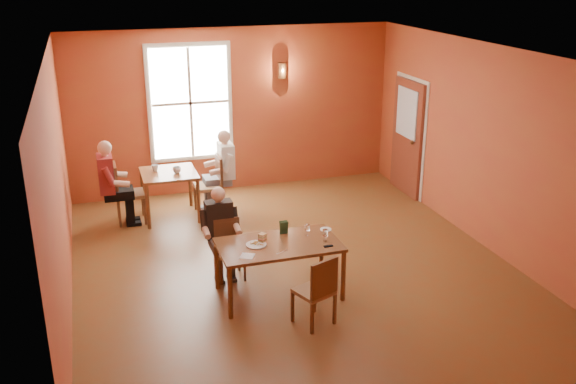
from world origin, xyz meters
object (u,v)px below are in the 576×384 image
object	(u,v)px
main_table	(279,269)
second_table	(170,195)
chair_diner_main	(230,250)
chair_empty	(314,290)
diner_white	(209,175)
diner_main	(230,238)
chair_diner_white	(208,185)
diner_maroon	(127,182)
chair_diner_maroon	(130,193)

from	to	relation	value
main_table	second_table	size ratio (longest dim) A/B	1.72
chair_diner_main	chair_empty	world-z (taller)	chair_empty
diner_white	second_table	bearing A→B (deg)	90.00
diner_main	second_table	bearing A→B (deg)	-79.36
chair_empty	diner_white	distance (m)	3.94
main_table	diner_white	distance (m)	3.14
second_table	diner_white	xyz separation A→B (m)	(0.68, 0.00, 0.28)
chair_empty	chair_diner_white	bearing A→B (deg)	75.85
chair_diner_main	diner_white	world-z (taller)	diner_white
chair_empty	diner_maroon	bearing A→B (deg)	93.64
main_table	chair_diner_main	size ratio (longest dim) A/B	1.90
chair_diner_white	diner_main	bearing A→B (deg)	175.84
second_table	chair_diner_white	bearing A→B (deg)	0.00
chair_diner_maroon	main_table	bearing A→B (deg)	27.47
chair_empty	chair_diner_white	world-z (taller)	chair_diner_white
chair_empty	chair_diner_maroon	world-z (taller)	chair_diner_maroon
main_table	chair_diner_white	distance (m)	3.13
chair_empty	chair_diner_main	bearing A→B (deg)	94.02
chair_diner_main	chair_diner_maroon	world-z (taller)	chair_diner_maroon
chair_empty	second_table	world-z (taller)	chair_empty
diner_white	chair_diner_maroon	size ratio (longest dim) A/B	1.34
main_table	chair_diner_white	size ratio (longest dim) A/B	1.55
chair_diner_main	diner_maroon	xyz separation A→B (m)	(-1.15, 2.46, 0.29)
diner_maroon	chair_diner_white	bearing A→B (deg)	90.00
second_table	chair_diner_maroon	xyz separation A→B (m)	(-0.65, 0.00, 0.11)
diner_white	chair_diner_white	bearing A→B (deg)	90.00
diner_white	chair_diner_maroon	distance (m)	1.34
second_table	diner_maroon	bearing A→B (deg)	180.00
chair_diner_main	chair_diner_maroon	size ratio (longest dim) A/B	0.80
second_table	chair_diner_maroon	world-z (taller)	chair_diner_maroon
chair_empty	diner_main	bearing A→B (deg)	94.49
diner_main	diner_white	xyz separation A→B (m)	(0.21, 2.49, 0.08)
diner_main	second_table	size ratio (longest dim) A/B	1.34
diner_maroon	chair_diner_main	bearing A→B (deg)	25.00
main_table	chair_diner_maroon	xyz separation A→B (m)	(-1.62, 3.11, 0.14)
main_table	diner_white	size ratio (longest dim) A/B	1.13
diner_main	chair_diner_maroon	world-z (taller)	diner_main
diner_main	chair_diner_white	size ratio (longest dim) A/B	1.21
diner_main	chair_diner_maroon	bearing A→B (deg)	-65.83
main_table	chair_empty	world-z (taller)	chair_empty
chair_diner_main	diner_white	xyz separation A→B (m)	(0.21, 2.46, 0.27)
chair_diner_main	second_table	xyz separation A→B (m)	(-0.47, 2.46, -0.01)
chair_empty	diner_white	world-z (taller)	diner_white
second_table	diner_white	bearing A→B (deg)	0.00
main_table	second_table	distance (m)	3.26
chair_diner_white	diner_maroon	xyz separation A→B (m)	(-1.33, 0.00, 0.20)
chair_diner_white	diner_maroon	bearing A→B (deg)	90.00
diner_main	diner_white	bearing A→B (deg)	-94.85
chair_diner_white	diner_white	world-z (taller)	diner_white
diner_maroon	diner_main	bearing A→B (deg)	24.74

